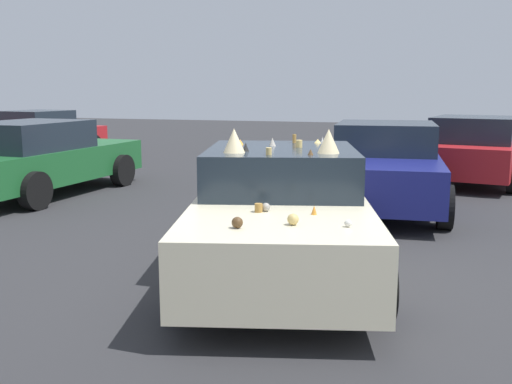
{
  "coord_description": "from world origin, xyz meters",
  "views": [
    {
      "loc": [
        -6.32,
        -1.66,
        2.08
      ],
      "look_at": [
        0.0,
        0.3,
        0.9
      ],
      "focal_mm": 40.95,
      "sensor_mm": 36.0,
      "label": 1
    }
  ],
  "objects_px": {
    "parked_sedan_far_left": "(385,166)",
    "parked_sedan_row_back_center": "(41,135)",
    "parked_sedan_row_back_far": "(475,150)",
    "art_car_decorated": "(281,210)",
    "parked_sedan_behind_left": "(41,157)"
  },
  "relations": [
    {
      "from": "parked_sedan_behind_left",
      "to": "parked_sedan_row_back_center",
      "type": "distance_m",
      "value": 6.63
    },
    {
      "from": "art_car_decorated",
      "to": "parked_sedan_row_back_far",
      "type": "relative_size",
      "value": 1.18
    },
    {
      "from": "art_car_decorated",
      "to": "parked_sedan_behind_left",
      "type": "height_order",
      "value": "art_car_decorated"
    },
    {
      "from": "parked_sedan_row_back_center",
      "to": "parked_sedan_row_back_far",
      "type": "bearing_deg",
      "value": -87.12
    },
    {
      "from": "parked_sedan_behind_left",
      "to": "parked_sedan_row_back_far",
      "type": "relative_size",
      "value": 1.07
    },
    {
      "from": "parked_sedan_behind_left",
      "to": "parked_sedan_row_back_far",
      "type": "distance_m",
      "value": 9.23
    },
    {
      "from": "parked_sedan_far_left",
      "to": "parked_sedan_row_back_far",
      "type": "xyz_separation_m",
      "value": [
        3.52,
        -1.67,
        -0.01
      ]
    },
    {
      "from": "art_car_decorated",
      "to": "parked_sedan_row_back_center",
      "type": "distance_m",
      "value": 12.98
    },
    {
      "from": "parked_sedan_far_left",
      "to": "parked_sedan_row_back_far",
      "type": "height_order",
      "value": "parked_sedan_far_left"
    },
    {
      "from": "art_car_decorated",
      "to": "parked_sedan_row_back_far",
      "type": "distance_m",
      "value": 7.88
    },
    {
      "from": "art_car_decorated",
      "to": "parked_sedan_row_back_center",
      "type": "relative_size",
      "value": 1.17
    },
    {
      "from": "parked_sedan_row_back_center",
      "to": "parked_sedan_far_left",
      "type": "height_order",
      "value": "parked_sedan_far_left"
    },
    {
      "from": "parked_sedan_far_left",
      "to": "parked_sedan_row_back_center",
      "type": "bearing_deg",
      "value": -117.64
    },
    {
      "from": "parked_sedan_far_left",
      "to": "parked_sedan_row_back_far",
      "type": "relative_size",
      "value": 1.05
    },
    {
      "from": "parked_sedan_row_back_center",
      "to": "parked_sedan_row_back_far",
      "type": "height_order",
      "value": "parked_sedan_row_back_far"
    }
  ]
}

